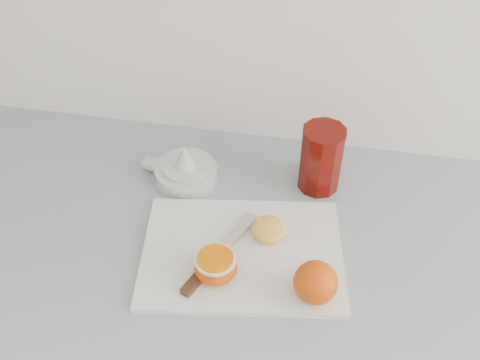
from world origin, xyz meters
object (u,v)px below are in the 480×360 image
Objects in this scene: red_tumbler at (321,161)px; counter at (249,357)px; half_orange at (216,266)px; cutting_board at (242,253)px; citrus_juicer at (185,170)px.

counter is at bearing -124.03° from red_tumbler.
counter is 0.49m from half_orange.
cutting_board is 4.88× the size of half_orange.
counter is 0.45m from cutting_board.
citrus_juicer is at bearing 130.51° from cutting_board.
citrus_juicer is (-0.12, 0.23, -0.01)m from half_orange.
counter is at bearing -39.14° from citrus_juicer.
counter is at bearing 79.22° from cutting_board.
counter is 17.31× the size of red_tumbler.
citrus_juicer is at bearing -173.14° from red_tumbler.
citrus_juicer is 1.15× the size of red_tumbler.
half_orange is at bearing -119.89° from red_tumbler.
citrus_juicer reaches higher than counter.
cutting_board is 0.07m from half_orange.
red_tumbler reaches higher than half_orange.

